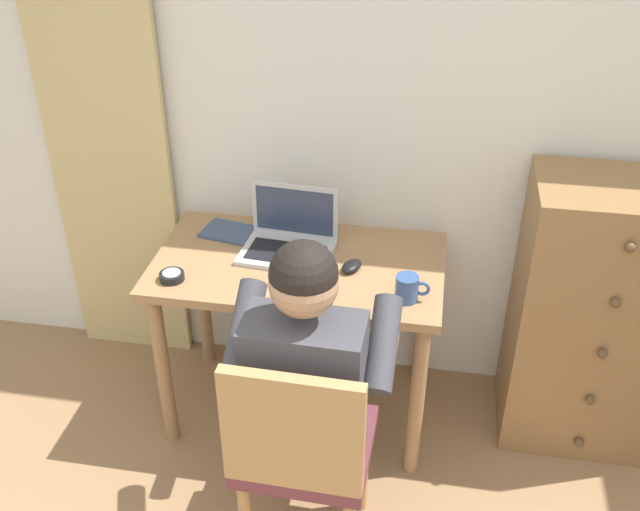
# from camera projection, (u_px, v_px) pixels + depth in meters

# --- Properties ---
(wall_back) EXTENTS (4.80, 0.05, 2.50)m
(wall_back) POSITION_uv_depth(u_px,v_px,m) (414.00, 104.00, 2.76)
(wall_back) COLOR silver
(wall_back) RESTS_ON ground_plane
(curtain_panel) EXTENTS (0.52, 0.03, 2.30)m
(curtain_panel) POSITION_uv_depth(u_px,v_px,m) (102.00, 115.00, 2.94)
(curtain_panel) COLOR #CCB77A
(curtain_panel) RESTS_ON ground_plane
(desk) EXTENTS (1.09, 0.62, 0.75)m
(desk) POSITION_uv_depth(u_px,v_px,m) (299.00, 288.00, 2.83)
(desk) COLOR #9E754C
(desk) RESTS_ON ground_plane
(dresser) EXTENTS (0.59, 0.45, 1.11)m
(dresser) POSITION_uv_depth(u_px,v_px,m) (594.00, 316.00, 2.80)
(dresser) COLOR olive
(dresser) RESTS_ON ground_plane
(chair) EXTENTS (0.43, 0.41, 0.89)m
(chair) POSITION_uv_depth(u_px,v_px,m) (301.00, 449.00, 2.30)
(chair) COLOR brown
(chair) RESTS_ON ground_plane
(person_seated) EXTENTS (0.54, 0.59, 1.21)m
(person_seated) POSITION_uv_depth(u_px,v_px,m) (313.00, 366.00, 2.36)
(person_seated) COLOR #6B84AD
(person_seated) RESTS_ON ground_plane
(laptop) EXTENTS (0.36, 0.28, 0.24)m
(laptop) POSITION_uv_depth(u_px,v_px,m) (289.00, 238.00, 2.82)
(laptop) COLOR #B7BABF
(laptop) RESTS_ON desk
(computer_mouse) EXTENTS (0.10, 0.12, 0.03)m
(computer_mouse) POSITION_uv_depth(u_px,v_px,m) (352.00, 266.00, 2.72)
(computer_mouse) COLOR black
(computer_mouse) RESTS_ON desk
(desk_clock) EXTENTS (0.09, 0.09, 0.03)m
(desk_clock) POSITION_uv_depth(u_px,v_px,m) (172.00, 276.00, 2.66)
(desk_clock) COLOR black
(desk_clock) RESTS_ON desk
(notebook_pad) EXTENTS (0.23, 0.19, 0.01)m
(notebook_pad) POSITION_uv_depth(u_px,v_px,m) (230.00, 232.00, 2.95)
(notebook_pad) COLOR #3D4C6B
(notebook_pad) RESTS_ON desk
(coffee_mug) EXTENTS (0.12, 0.08, 0.09)m
(coffee_mug) POSITION_uv_depth(u_px,v_px,m) (408.00, 288.00, 2.54)
(coffee_mug) COLOR #33518C
(coffee_mug) RESTS_ON desk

